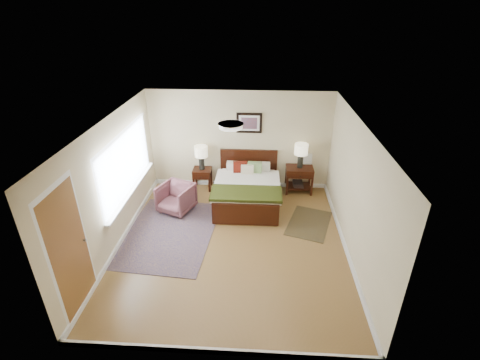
{
  "coord_description": "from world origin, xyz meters",
  "views": [
    {
      "loc": [
        0.49,
        -5.63,
        4.33
      ],
      "look_at": [
        0.11,
        0.74,
        1.05
      ],
      "focal_mm": 26.0,
      "sensor_mm": 36.0,
      "label": 1
    }
  ],
  "objects_px": {
    "bed": "(247,186)",
    "nightstand_right": "(299,177)",
    "armchair": "(176,198)",
    "rug_persian": "(169,233)",
    "nightstand_left": "(202,174)",
    "lamp_right": "(301,152)",
    "lamp_left": "(201,154)"
  },
  "relations": [
    {
      "from": "bed",
      "to": "nightstand_right",
      "type": "distance_m",
      "value": 1.45
    },
    {
      "from": "armchair",
      "to": "rug_persian",
      "type": "height_order",
      "value": "armchair"
    },
    {
      "from": "nightstand_left",
      "to": "lamp_right",
      "type": "bearing_deg",
      "value": 0.46
    },
    {
      "from": "nightstand_right",
      "to": "armchair",
      "type": "distance_m",
      "value": 3.09
    },
    {
      "from": "bed",
      "to": "lamp_left",
      "type": "xyz_separation_m",
      "value": [
        -1.18,
        0.69,
        0.5
      ]
    },
    {
      "from": "lamp_left",
      "to": "lamp_right",
      "type": "xyz_separation_m",
      "value": [
        2.46,
        0.0,
        0.12
      ]
    },
    {
      "from": "lamp_left",
      "to": "nightstand_left",
      "type": "bearing_deg",
      "value": -90.0
    },
    {
      "from": "lamp_left",
      "to": "rug_persian",
      "type": "bearing_deg",
      "value": -101.41
    },
    {
      "from": "lamp_left",
      "to": "rug_persian",
      "type": "height_order",
      "value": "lamp_left"
    },
    {
      "from": "nightstand_right",
      "to": "bed",
      "type": "bearing_deg",
      "value": -152.2
    },
    {
      "from": "nightstand_left",
      "to": "armchair",
      "type": "height_order",
      "value": "armchair"
    },
    {
      "from": "nightstand_left",
      "to": "rug_persian",
      "type": "bearing_deg",
      "value": -101.52
    },
    {
      "from": "bed",
      "to": "nightstand_left",
      "type": "height_order",
      "value": "bed"
    },
    {
      "from": "bed",
      "to": "lamp_right",
      "type": "distance_m",
      "value": 1.58
    },
    {
      "from": "armchair",
      "to": "rug_persian",
      "type": "distance_m",
      "value": 0.95
    },
    {
      "from": "bed",
      "to": "rug_persian",
      "type": "bearing_deg",
      "value": -140.19
    },
    {
      "from": "nightstand_left",
      "to": "rug_persian",
      "type": "relative_size",
      "value": 0.21
    },
    {
      "from": "nightstand_left",
      "to": "rug_persian",
      "type": "distance_m",
      "value": 2.07
    },
    {
      "from": "nightstand_right",
      "to": "armchair",
      "type": "xyz_separation_m",
      "value": [
        -2.89,
        -1.1,
        -0.08
      ]
    },
    {
      "from": "nightstand_left",
      "to": "lamp_right",
      "type": "height_order",
      "value": "lamp_right"
    },
    {
      "from": "armchair",
      "to": "nightstand_left",
      "type": "bearing_deg",
      "value": 90.84
    },
    {
      "from": "lamp_right",
      "to": "armchair",
      "type": "distance_m",
      "value": 3.19
    },
    {
      "from": "nightstand_left",
      "to": "lamp_right",
      "type": "relative_size",
      "value": 0.9
    },
    {
      "from": "bed",
      "to": "lamp_right",
      "type": "relative_size",
      "value": 3.07
    },
    {
      "from": "lamp_right",
      "to": "rug_persian",
      "type": "bearing_deg",
      "value": -144.94
    },
    {
      "from": "lamp_left",
      "to": "armchair",
      "type": "bearing_deg",
      "value": -111.42
    },
    {
      "from": "bed",
      "to": "lamp_left",
      "type": "height_order",
      "value": "lamp_left"
    },
    {
      "from": "lamp_right",
      "to": "rug_persian",
      "type": "xyz_separation_m",
      "value": [
        -2.86,
        -2.01,
        -1.08
      ]
    },
    {
      "from": "nightstand_left",
      "to": "bed",
      "type": "bearing_deg",
      "value": -29.63
    },
    {
      "from": "bed",
      "to": "nightstand_right",
      "type": "relative_size",
      "value": 2.79
    },
    {
      "from": "lamp_right",
      "to": "armchair",
      "type": "bearing_deg",
      "value": -158.99
    },
    {
      "from": "bed",
      "to": "lamp_right",
      "type": "bearing_deg",
      "value": 28.32
    }
  ]
}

